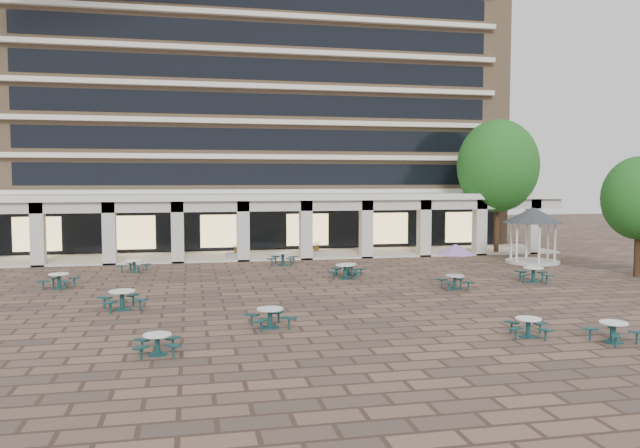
% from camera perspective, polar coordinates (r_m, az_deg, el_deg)
% --- Properties ---
extents(ground, '(120.00, 120.00, 0.00)m').
position_cam_1_polar(ground, '(29.82, -0.96, -6.30)').
color(ground, brown).
rests_on(ground, ground).
extents(apartment_building, '(40.00, 15.50, 25.20)m').
position_cam_1_polar(apartment_building, '(55.05, -6.06, 11.57)').
color(apartment_building, '#947454').
rests_on(apartment_building, ground).
extents(retail_arcade, '(42.00, 6.60, 4.40)m').
position_cam_1_polar(retail_arcade, '(44.03, -4.58, 0.95)').
color(retail_arcade, white).
rests_on(retail_arcade, ground).
extents(picnic_table_0, '(2.14, 2.14, 0.80)m').
position_cam_1_polar(picnic_table_0, '(27.11, -17.65, -6.50)').
color(picnic_table_0, '#154041').
rests_on(picnic_table_0, ground).
extents(picnic_table_1, '(1.48, 1.48, 0.64)m').
position_cam_1_polar(picnic_table_1, '(20.02, -14.65, -10.44)').
color(picnic_table_1, '#154041').
rests_on(picnic_table_1, ground).
extents(picnic_table_2, '(1.76, 1.76, 0.65)m').
position_cam_1_polar(picnic_table_2, '(22.65, 18.50, -8.81)').
color(picnic_table_2, '#154041').
rests_on(picnic_table_2, ground).
extents(picnic_table_3, '(1.75, 1.75, 0.68)m').
position_cam_1_polar(picnic_table_3, '(22.95, 25.25, -8.78)').
color(picnic_table_3, '#154041').
rests_on(picnic_table_3, ground).
extents(picnic_table_5, '(1.84, 1.84, 0.72)m').
position_cam_1_polar(picnic_table_5, '(22.86, -4.59, -8.39)').
color(picnic_table_5, '#154041').
rests_on(picnic_table_5, ground).
extents(picnic_table_7, '(2.11, 2.11, 0.78)m').
position_cam_1_polar(picnic_table_7, '(34.65, 18.92, -4.29)').
color(picnic_table_7, '#154041').
rests_on(picnic_table_7, ground).
extents(picnic_table_8, '(1.90, 1.90, 0.74)m').
position_cam_1_polar(picnic_table_8, '(33.52, -22.76, -4.70)').
color(picnic_table_8, '#154041').
rests_on(picnic_table_8, ground).
extents(picnic_table_9, '(2.08, 2.08, 0.78)m').
position_cam_1_polar(picnic_table_9, '(33.94, 2.32, -4.25)').
color(picnic_table_9, '#154041').
rests_on(picnic_table_9, ground).
extents(picnic_table_10, '(1.77, 1.77, 0.66)m').
position_cam_1_polar(picnic_table_10, '(35.20, 2.66, -4.06)').
color(picnic_table_10, '#154041').
rests_on(picnic_table_10, ground).
extents(picnic_table_11, '(1.92, 1.92, 2.21)m').
position_cam_1_polar(picnic_table_11, '(31.25, 12.27, -2.43)').
color(picnic_table_11, '#154041').
rests_on(picnic_table_11, ground).
extents(picnic_table_12, '(1.90, 1.90, 0.70)m').
position_cam_1_polar(picnic_table_12, '(37.96, -16.62, -3.60)').
color(picnic_table_12, '#154041').
rests_on(picnic_table_12, ground).
extents(picnic_table_13, '(2.16, 2.16, 0.81)m').
position_cam_1_polar(picnic_table_13, '(39.36, -3.42, -3.08)').
color(picnic_table_13, '#154041').
rests_on(picnic_table_13, ground).
extents(gazebo, '(3.83, 3.83, 3.56)m').
position_cam_1_polar(gazebo, '(42.50, 18.91, 0.22)').
color(gazebo, beige).
rests_on(gazebo, ground).
extents(tree_east_a, '(4.01, 4.01, 6.68)m').
position_cam_1_polar(tree_east_a, '(38.52, 27.17, 2.11)').
color(tree_east_a, '#392416').
rests_on(tree_east_a, ground).
extents(tree_east_c, '(5.86, 5.86, 9.76)m').
position_cam_1_polar(tree_east_c, '(47.23, 15.94, 5.12)').
color(tree_east_c, '#392416').
rests_on(tree_east_c, ground).
extents(planter_left, '(1.50, 0.71, 1.17)m').
position_cam_1_polar(planter_left, '(42.12, -7.60, -2.71)').
color(planter_left, gray).
rests_on(planter_left, ground).
extents(planter_right, '(1.50, 0.78, 1.24)m').
position_cam_1_polar(planter_right, '(42.85, -0.30, -2.49)').
color(planter_right, gray).
rests_on(planter_right, ground).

